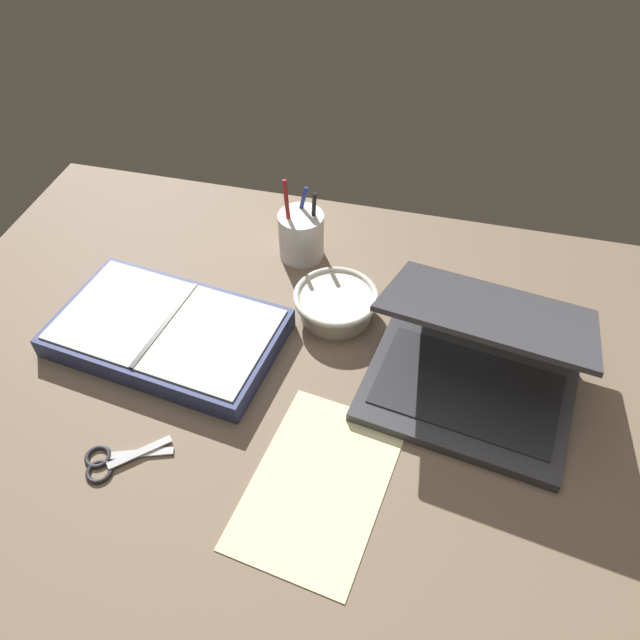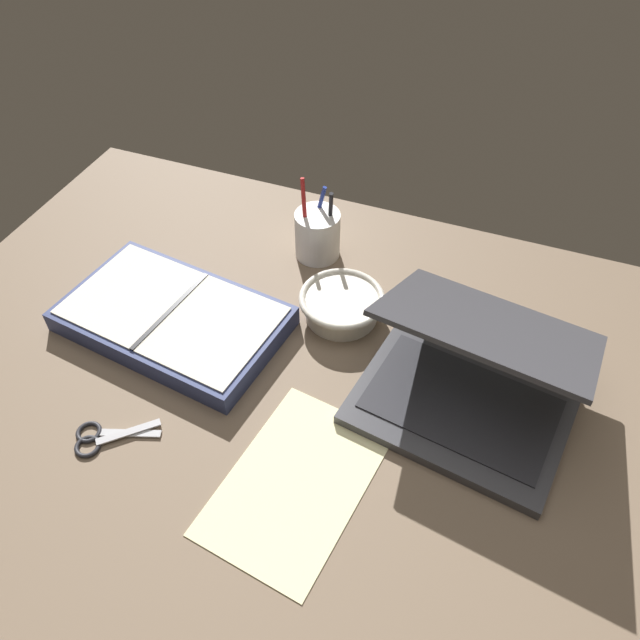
# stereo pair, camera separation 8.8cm
# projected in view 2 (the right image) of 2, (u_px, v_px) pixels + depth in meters

# --- Properties ---
(desk_top) EXTENTS (1.40, 1.00, 0.02)m
(desk_top) POSITION_uv_depth(u_px,v_px,m) (300.00, 388.00, 1.01)
(desk_top) COLOR #75604C
(desk_top) RESTS_ON ground
(laptop) EXTENTS (0.36, 0.34, 0.17)m
(laptop) POSITION_uv_depth(u_px,v_px,m) (470.00, 380.00, 0.95)
(laptop) COLOR #38383D
(laptop) RESTS_ON desk_top
(bowl) EXTENTS (0.15, 0.15, 0.05)m
(bowl) POSITION_uv_depth(u_px,v_px,m) (342.00, 304.00, 1.09)
(bowl) COLOR silver
(bowl) RESTS_ON desk_top
(pen_cup) EXTENTS (0.09, 0.09, 0.17)m
(pen_cup) POSITION_uv_depth(u_px,v_px,m) (317.00, 234.00, 1.20)
(pen_cup) COLOR white
(pen_cup) RESTS_ON desk_top
(planner) EXTENTS (0.40, 0.27, 0.04)m
(planner) POSITION_uv_depth(u_px,v_px,m) (173.00, 318.00, 1.08)
(planner) COLOR navy
(planner) RESTS_ON desk_top
(scissors) EXTENTS (0.12, 0.10, 0.01)m
(scissors) POSITION_uv_depth(u_px,v_px,m) (98.00, 438.00, 0.93)
(scissors) COLOR #B7B7BC
(scissors) RESTS_ON desk_top
(paper_sheet_front) EXTENTS (0.22, 0.30, 0.00)m
(paper_sheet_front) POSITION_uv_depth(u_px,v_px,m) (296.00, 482.00, 0.88)
(paper_sheet_front) COLOR #F4EFB2
(paper_sheet_front) RESTS_ON desk_top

